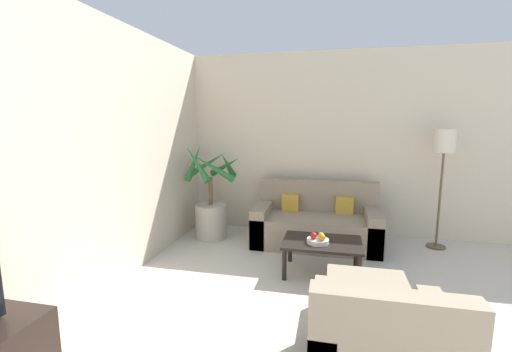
{
  "coord_description": "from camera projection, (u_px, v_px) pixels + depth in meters",
  "views": [
    {
      "loc": [
        -1.2,
        0.62,
        1.7
      ],
      "look_at": [
        -2.15,
        4.82,
        1.0
      ],
      "focal_mm": 24.0,
      "sensor_mm": 36.0,
      "label": 1
    }
  ],
  "objects": [
    {
      "name": "wall_back",
      "position": [
        420.0,
        146.0,
        4.83
      ],
      "size": [
        8.31,
        0.06,
        2.7
      ],
      "color": "beige",
      "rests_on": "ground_plane"
    },
    {
      "name": "wall_left",
      "position": [
        53.0,
        165.0,
        2.74
      ],
      "size": [
        0.06,
        7.41,
        2.7
      ],
      "color": "beige",
      "rests_on": "ground_plane"
    },
    {
      "name": "potted_palm",
      "position": [
        211.0,
        206.0,
        4.96
      ],
      "size": [
        0.87,
        0.88,
        1.38
      ],
      "color": "#ADA393",
      "rests_on": "ground_plane"
    },
    {
      "name": "sofa_loveseat",
      "position": [
        316.0,
        224.0,
        4.75
      ],
      "size": [
        1.69,
        0.83,
        0.85
      ],
      "color": "gray",
      "rests_on": "ground_plane"
    },
    {
      "name": "floor_lamp",
      "position": [
        444.0,
        151.0,
        4.43
      ],
      "size": [
        0.26,
        0.26,
        1.59
      ],
      "color": "brown",
      "rests_on": "ground_plane"
    },
    {
      "name": "coffee_table",
      "position": [
        322.0,
        245.0,
        3.8
      ],
      "size": [
        0.86,
        0.6,
        0.37
      ],
      "color": "black",
      "rests_on": "ground_plane"
    },
    {
      "name": "fruit_bowl",
      "position": [
        318.0,
        241.0,
        3.73
      ],
      "size": [
        0.24,
        0.24,
        0.05
      ],
      "color": "beige",
      "rests_on": "coffee_table"
    },
    {
      "name": "apple_red",
      "position": [
        314.0,
        236.0,
        3.72
      ],
      "size": [
        0.07,
        0.07,
        0.07
      ],
      "color": "red",
      "rests_on": "fruit_bowl"
    },
    {
      "name": "apple_green",
      "position": [
        321.0,
        235.0,
        3.75
      ],
      "size": [
        0.07,
        0.07,
        0.07
      ],
      "color": "olive",
      "rests_on": "fruit_bowl"
    },
    {
      "name": "orange_fruit",
      "position": [
        322.0,
        237.0,
        3.67
      ],
      "size": [
        0.07,
        0.07,
        0.07
      ],
      "color": "orange",
      "rests_on": "fruit_bowl"
    },
    {
      "name": "armchair",
      "position": [
        381.0,
        349.0,
        2.17
      ],
      "size": [
        0.89,
        0.82,
        0.79
      ],
      "color": "gray",
      "rests_on": "ground_plane"
    },
    {
      "name": "ottoman",
      "position": [
        366.0,
        300.0,
        2.92
      ],
      "size": [
        0.67,
        0.52,
        0.37
      ],
      "color": "gray",
      "rests_on": "ground_plane"
    }
  ]
}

